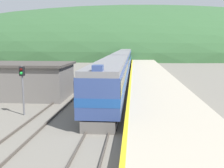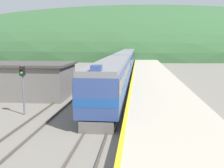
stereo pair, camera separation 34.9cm
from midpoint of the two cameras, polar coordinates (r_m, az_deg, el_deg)
The scene contains 10 objects.
track_main at distance 66.29m, azimuth 3.65°, elevation 4.14°, with size 1.52×180.00×0.16m.
track_siding at distance 66.60m, azimuth -0.22°, elevation 4.18°, with size 1.52×180.00×0.16m.
platform at distance 46.36m, azimuth 8.64°, elevation 2.47°, with size 6.17×140.00×0.92m.
distant_hills at distance 124.91m, azimuth 4.64°, elevation 6.34°, with size 226.61×101.98×43.80m.
station_shed at distance 28.50m, azimuth -17.52°, elevation 0.87°, with size 9.14×6.20×3.56m.
express_train_lead_car at distance 26.37m, azimuth 0.52°, elevation 1.40°, with size 2.86×21.89×4.26m.
carriage_second at distance 49.16m, azimuth 2.95°, elevation 4.88°, with size 2.85×21.78×3.90m.
carriage_third at distance 71.77m, azimuth 3.84°, elevation 6.14°, with size 2.85×21.78×3.90m.
carriage_fourth at distance 94.40m, azimuth 4.30°, elevation 6.80°, with size 2.85×21.78×3.90m.
signal_post_siding at distance 21.27m, azimuth -18.44°, elevation 0.86°, with size 0.36×0.42×3.86m.
Camera 2 is at (2.53, 4.00, 5.59)m, focal length 42.00 mm.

